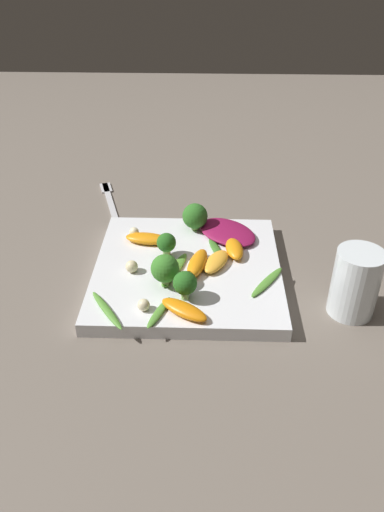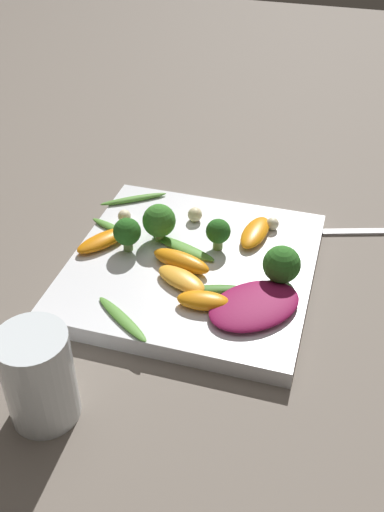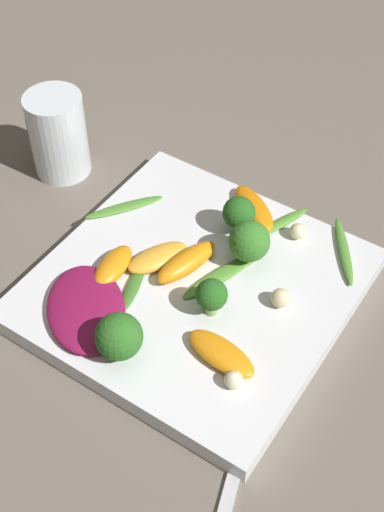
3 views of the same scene
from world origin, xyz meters
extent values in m
plane|color=#6B6056|center=(0.00, 0.00, 0.00)|extent=(2.40, 2.40, 0.00)
cube|color=white|center=(0.00, 0.00, 0.01)|extent=(0.28, 0.28, 0.02)
cylinder|color=white|center=(0.23, -0.07, 0.05)|extent=(0.06, 0.06, 0.10)
ellipsoid|color=maroon|center=(0.06, 0.09, 0.03)|extent=(0.13, 0.12, 0.01)
ellipsoid|color=#FCAD33|center=(0.04, 0.00, 0.03)|extent=(0.05, 0.07, 0.01)
ellipsoid|color=orange|center=(0.02, -0.01, 0.03)|extent=(0.04, 0.08, 0.02)
ellipsoid|color=orange|center=(0.00, -0.11, 0.03)|extent=(0.07, 0.06, 0.01)
ellipsoid|color=orange|center=(0.07, 0.03, 0.03)|extent=(0.03, 0.06, 0.02)
ellipsoid|color=orange|center=(-0.07, 0.06, 0.03)|extent=(0.07, 0.04, 0.01)
cylinder|color=#7A9E51|center=(-0.03, -0.05, 0.03)|extent=(0.01, 0.01, 0.02)
sphere|color=#387A28|center=(-0.03, -0.05, 0.05)|extent=(0.04, 0.04, 0.04)
cylinder|color=#84AD5B|center=(0.00, -0.08, 0.03)|extent=(0.01, 0.01, 0.02)
sphere|color=#26601E|center=(0.00, -0.08, 0.05)|extent=(0.03, 0.03, 0.03)
cylinder|color=#84AD5B|center=(0.01, 0.11, 0.03)|extent=(0.01, 0.01, 0.01)
sphere|color=#2D6B23|center=(0.01, 0.11, 0.05)|extent=(0.04, 0.04, 0.04)
cylinder|color=#84AD5B|center=(-0.03, 0.02, 0.03)|extent=(0.01, 0.01, 0.02)
sphere|color=#26601E|center=(-0.03, 0.02, 0.05)|extent=(0.03, 0.03, 0.03)
ellipsoid|color=#518E33|center=(-0.10, -0.11, 0.02)|extent=(0.06, 0.08, 0.01)
ellipsoid|color=#518E33|center=(-0.02, -0.02, 0.02)|extent=(0.05, 0.09, 0.01)
ellipsoid|color=#3D7528|center=(0.04, 0.04, 0.02)|extent=(0.03, 0.06, 0.01)
ellipsoid|color=#518E33|center=(-0.03, -0.11, 0.02)|extent=(0.03, 0.07, 0.01)
ellipsoid|color=#518E33|center=(0.12, -0.04, 0.02)|extent=(0.06, 0.08, 0.00)
sphere|color=beige|center=(-0.09, 0.08, 0.03)|extent=(0.02, 0.02, 0.02)
sphere|color=beige|center=(-0.08, -0.02, 0.03)|extent=(0.02, 0.02, 0.02)
sphere|color=beige|center=(-0.05, -0.11, 0.03)|extent=(0.02, 0.02, 0.02)
camera|label=1|loc=(0.03, -0.62, 0.46)|focal=35.00mm
camera|label=2|loc=(0.53, 0.16, 0.46)|focal=42.00mm
camera|label=3|loc=(-0.24, 0.37, 0.55)|focal=50.00mm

